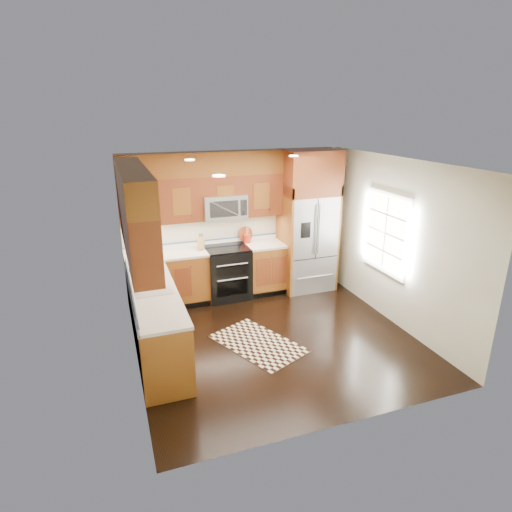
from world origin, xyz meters
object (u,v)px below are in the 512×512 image
object	(u,v)px
range	(227,273)
refrigerator	(308,221)
utensil_crock	(247,237)
knife_block	(201,243)
rug	(258,343)

from	to	relation	value
range	refrigerator	bearing A→B (deg)	-1.40
range	utensil_crock	xyz separation A→B (m)	(0.44, 0.18, 0.58)
range	knife_block	bearing A→B (deg)	168.33
refrigerator	utensil_crock	xyz separation A→B (m)	(-1.11, 0.21, -0.25)
refrigerator	utensil_crock	size ratio (longest dim) A/B	7.85
range	utensil_crock	distance (m)	0.75
knife_block	utensil_crock	distance (m)	0.88
refrigerator	rug	xyz separation A→B (m)	(-1.60, -1.72, -1.30)
rug	knife_block	world-z (taller)	knife_block
knife_block	range	bearing A→B (deg)	-11.67
refrigerator	knife_block	xyz separation A→B (m)	(-1.99, 0.13, -0.25)
range	rug	xyz separation A→B (m)	(-0.05, -1.76, -0.46)
refrigerator	knife_block	distance (m)	2.01
refrigerator	utensil_crock	bearing A→B (deg)	169.12
knife_block	utensil_crock	xyz separation A→B (m)	(0.88, 0.08, -0.00)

